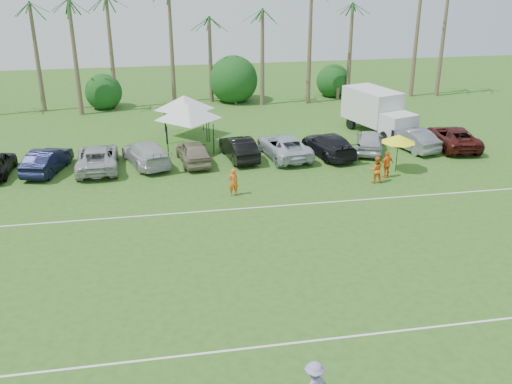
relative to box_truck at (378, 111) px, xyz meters
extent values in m
cube|color=white|center=(-15.45, -24.38, -1.78)|extent=(80.00, 0.10, 0.01)
cube|color=white|center=(-15.45, -12.38, -1.78)|extent=(80.00, 0.10, 0.01)
cone|color=brown|center=(-27.45, 11.62, 3.22)|extent=(0.44, 0.44, 10.00)
cone|color=brown|center=(-23.45, 11.62, 3.72)|extent=(0.44, 0.44, 11.00)
cone|color=brown|center=(-19.45, 11.62, 2.22)|extent=(0.44, 0.44, 8.00)
cone|color=brown|center=(-15.45, 11.62, 2.72)|extent=(0.44, 0.44, 9.00)
cone|color=brown|center=(-11.45, 11.62, 3.22)|extent=(0.44, 0.44, 10.00)
cone|color=brown|center=(-7.45, 11.62, 3.72)|extent=(0.44, 0.44, 11.00)
cone|color=brown|center=(-2.45, 11.62, 2.22)|extent=(0.44, 0.44, 8.00)
cone|color=brown|center=(2.55, 11.62, 2.72)|extent=(0.44, 0.44, 9.00)
cone|color=brown|center=(7.55, 11.62, 3.22)|extent=(0.44, 0.44, 10.00)
cone|color=brown|center=(11.55, 11.62, 3.72)|extent=(0.44, 0.44, 11.00)
cylinder|color=brown|center=(-21.45, 12.62, -1.08)|extent=(0.30, 0.30, 1.40)
sphere|color=#113E16|center=(-21.45, 12.62, 0.02)|extent=(4.00, 4.00, 4.00)
cylinder|color=brown|center=(-9.45, 12.62, -1.08)|extent=(0.30, 0.30, 1.40)
sphere|color=#113E16|center=(-9.45, 12.62, 0.02)|extent=(4.00, 4.00, 4.00)
cylinder|color=brown|center=(0.55, 12.62, -1.08)|extent=(0.30, 0.30, 1.40)
sphere|color=#113E16|center=(0.55, 12.62, 0.02)|extent=(4.00, 4.00, 4.00)
imported|color=orange|center=(-12.82, -10.40, -0.96)|extent=(0.63, 0.45, 1.64)
imported|color=orange|center=(-3.97, -9.93, -0.95)|extent=(0.90, 0.75, 1.67)
imported|color=orange|center=(-2.98, -9.21, -0.93)|extent=(1.09, 0.73, 1.71)
cube|color=silver|center=(-0.24, 0.78, 0.29)|extent=(3.78, 5.19, 2.53)
cube|color=silver|center=(0.71, -2.32, -0.72)|extent=(2.76, 2.42, 2.12)
cube|color=black|center=(0.93, -3.04, -1.03)|extent=(2.31, 0.97, 1.01)
cube|color=#E5590C|center=(0.98, 1.15, -0.17)|extent=(0.49, 1.55, 0.91)
cylinder|color=black|center=(-0.32, -2.42, -1.33)|extent=(0.56, 0.96, 0.91)
cylinder|color=black|center=(1.62, -1.83, -1.33)|extent=(0.56, 0.96, 0.91)
cylinder|color=black|center=(-1.56, 1.64, -1.33)|extent=(0.56, 0.96, 0.91)
cylinder|color=black|center=(0.37, 2.23, -1.33)|extent=(0.56, 0.96, 0.91)
cylinder|color=black|center=(-16.27, -2.92, -0.67)|extent=(0.06, 0.06, 2.23)
cylinder|color=black|center=(-13.12, -2.92, -0.67)|extent=(0.06, 0.06, 2.23)
cylinder|color=black|center=(-16.27, 0.23, -0.67)|extent=(0.06, 0.06, 2.23)
cylinder|color=black|center=(-13.12, 0.23, -0.67)|extent=(0.06, 0.06, 2.23)
pyramid|color=silver|center=(-14.70, -1.34, 1.57)|extent=(4.82, 4.82, 1.12)
cylinder|color=black|center=(-16.27, 0.39, -0.72)|extent=(0.06, 0.06, 2.14)
cylinder|color=black|center=(-13.27, 0.39, -0.72)|extent=(0.06, 0.06, 2.14)
cylinder|color=black|center=(-16.27, 3.40, -0.72)|extent=(0.06, 0.06, 2.14)
cylinder|color=black|center=(-13.27, 3.40, -0.72)|extent=(0.06, 0.06, 2.14)
pyramid|color=silver|center=(-14.77, 1.90, 1.42)|extent=(4.62, 4.62, 1.07)
cylinder|color=black|center=(-1.95, -8.29, -0.68)|extent=(0.05, 0.05, 2.20)
cone|color=yellow|center=(-1.95, -8.29, 0.42)|extent=(2.20, 2.20, 0.50)
imported|color=black|center=(-23.99, -4.36, -1.01)|extent=(2.82, 4.99, 1.56)
imported|color=#ACACAC|center=(-20.87, -4.39, -1.01)|extent=(2.81, 5.70, 1.56)
imported|color=#B8B8BB|center=(-17.75, -4.06, -1.01)|extent=(3.68, 5.77, 1.56)
imported|color=gray|center=(-14.64, -4.33, -1.01)|extent=(2.33, 4.74, 1.56)
imported|color=black|center=(-11.52, -4.02, -1.01)|extent=(2.28, 4.90, 1.56)
imported|color=#B5BBC6|center=(-8.40, -4.18, -1.01)|extent=(3.27, 5.88, 1.56)
imported|color=black|center=(-5.28, -4.41, -1.01)|extent=(3.07, 5.66, 1.56)
imported|color=#B4B4C0|center=(-2.16, -4.09, -1.01)|extent=(3.39, 4.92, 1.56)
imported|color=gray|center=(0.95, -4.09, -1.01)|extent=(2.79, 4.98, 1.56)
imported|color=#43130F|center=(4.07, -4.28, -1.01)|extent=(3.17, 5.84, 1.56)
camera|label=1|loc=(-16.98, -40.66, 10.99)|focal=40.00mm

